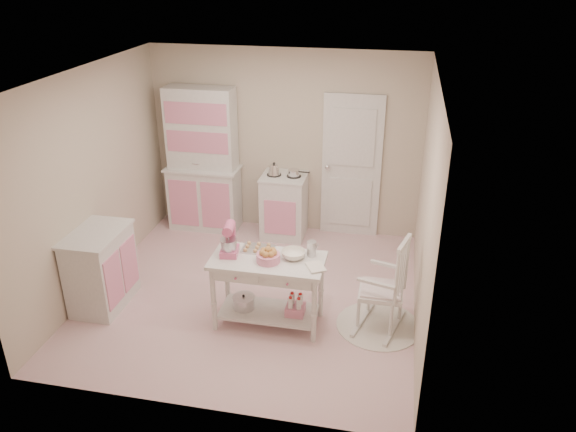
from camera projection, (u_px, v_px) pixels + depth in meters
The scene contains 14 objects.
room_shell at pixel (249, 164), 6.03m from camera, with size 3.84×3.84×2.62m.
door at pixel (351, 167), 7.79m from camera, with size 0.82×0.05×2.04m, color white.
hutch at pixel (202, 160), 7.97m from camera, with size 1.06×0.50×2.08m, color white.
stove at pixel (284, 206), 7.96m from camera, with size 0.62×0.57×0.92m, color white.
base_cabinet at pixel (101, 269), 6.37m from camera, with size 0.54×0.84×0.92m, color white.
lace_rug at pixel (378, 325), 6.16m from camera, with size 0.92×0.92×0.01m, color white.
rocking_chair at pixel (382, 283), 5.92m from camera, with size 0.48×0.72×1.10m, color white.
work_table at pixel (268, 291), 6.05m from camera, with size 1.20×0.60×0.80m, color white.
stand_mixer at pixel (229, 240), 5.90m from camera, with size 0.20×0.28×0.34m, color #D75A89.
cookie_tray at pixel (258, 249), 6.07m from camera, with size 0.34×0.24×0.02m, color silver.
bread_basket at pixel (268, 258), 5.82m from camera, with size 0.25×0.25×0.09m, color pink.
mixing_bowl at pixel (293, 254), 5.89m from camera, with size 0.26×0.26×0.08m, color white.
metal_pitcher at pixel (312, 249), 5.91m from camera, with size 0.10×0.10×0.17m, color silver.
recipe_book at pixel (308, 268), 5.69m from camera, with size 0.17×0.22×0.02m, color white.
Camera 1 is at (1.56, -5.50, 3.71)m, focal length 35.00 mm.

